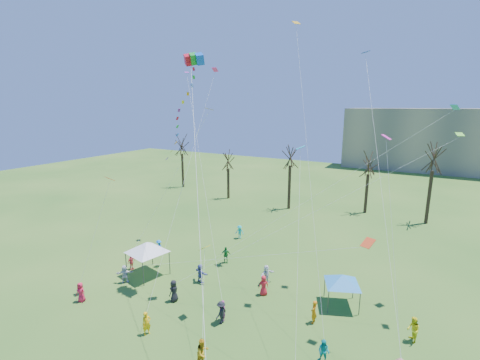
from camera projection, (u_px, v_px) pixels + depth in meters
The scene contains 6 objects.
bare_tree_row at pixel (352, 166), 48.05m from camera, with size 68.99×9.19×11.34m.
big_box_kite at pixel (184, 117), 26.15m from camera, with size 6.45×7.82×24.12m.
canopy_tent_white at pixel (147, 247), 30.98m from camera, with size 4.27×4.27×3.28m.
canopy_tent_blue at pixel (342, 279), 26.24m from camera, with size 3.31×3.31×2.67m.
festival_crowd at pixel (231, 296), 26.53m from camera, with size 25.56×19.68×1.84m.
small_kites_aloft at pixel (276, 140), 25.95m from camera, with size 26.86×15.72×31.12m.
Camera 1 is at (10.71, -13.05, 15.59)m, focal length 25.00 mm.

